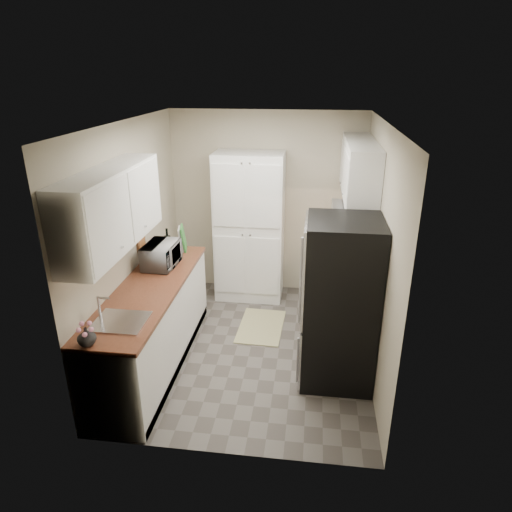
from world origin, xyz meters
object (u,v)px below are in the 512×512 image
Objects in this scene: electric_range at (338,299)px; wine_bottle at (168,244)px; toaster_oven at (347,228)px; pantry_cabinet at (250,228)px; refrigerator at (340,303)px; microwave at (161,255)px.

wine_bottle reaches higher than electric_range.
toaster_oven is (2.12, 0.95, -0.03)m from wine_bottle.
pantry_cabinet is 1.18× the size of refrigerator.
microwave is at bearing -86.57° from wine_bottle.
wine_bottle is 2.33m from toaster_oven.
wine_bottle is (-0.84, -0.93, 0.08)m from pantry_cabinet.
toaster_oven is at bearing 83.31° from electric_range.
wine_bottle is at bearing 5.74° from microwave.
pantry_cabinet is 1.47m from microwave.
refrigerator is at bearing -102.11° from microwave.
pantry_cabinet is at bearing 123.46° from refrigerator.
electric_range is 2.10m from microwave.
pantry_cabinet reaches higher than electric_range.
toaster_oven is at bearing 1.11° from pantry_cabinet.
wine_bottle is at bearing -142.99° from toaster_oven.
electric_range is at bearing -79.25° from microwave.
pantry_cabinet is 1.29m from toaster_oven.
pantry_cabinet is 2.07m from refrigerator.
pantry_cabinet is 1.77× the size of electric_range.
refrigerator is at bearing -56.54° from pantry_cabinet.
refrigerator reaches higher than electric_range.
wine_bottle is (-1.98, 0.80, 0.23)m from refrigerator.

